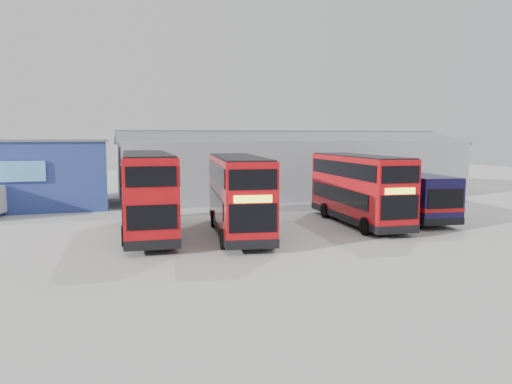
# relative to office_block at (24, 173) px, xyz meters

# --- Properties ---
(ground_plane) EXTENTS (120.00, 120.00, 0.00)m
(ground_plane) POSITION_rel_office_block_xyz_m (14.00, -17.99, -2.58)
(ground_plane) COLOR #AAAAA4
(ground_plane) RESTS_ON ground
(office_block) EXTENTS (12.30, 8.32, 5.12)m
(office_block) POSITION_rel_office_block_xyz_m (0.00, 0.00, 0.00)
(office_block) COLOR navy
(office_block) RESTS_ON ground
(maintenance_shed) EXTENTS (30.50, 12.00, 5.89)m
(maintenance_shed) POSITION_rel_office_block_xyz_m (22.00, 2.01, 0.02)
(maintenance_shed) COLOR #9398A1
(maintenance_shed) RESTS_ON ground
(double_decker_left) EXTENTS (3.02, 10.69, 4.48)m
(double_decker_left) POSITION_rel_office_block_xyz_m (8.00, -13.57, -0.35)
(double_decker_left) COLOR #B10A0F
(double_decker_left) RESTS_ON ground
(double_decker_centre) EXTENTS (3.74, 10.36, 4.29)m
(double_decker_centre) POSITION_rel_office_block_xyz_m (12.77, -14.93, -0.44)
(double_decker_centre) COLOR #B10A0F
(double_decker_centre) RESTS_ON ground
(double_decker_right) EXTENTS (3.01, 10.12, 4.23)m
(double_decker_right) POSITION_rel_office_block_xyz_m (20.68, -13.75, -0.48)
(double_decker_right) COLOR #B10A0F
(double_decker_right) RESTS_ON ground
(single_decker_blue) EXTENTS (3.53, 11.23, 3.00)m
(single_decker_blue) POSITION_rel_office_block_xyz_m (24.69, -11.93, -1.09)
(single_decker_blue) COLOR #0E0E3D
(single_decker_blue) RESTS_ON ground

